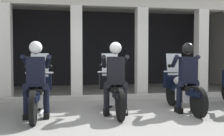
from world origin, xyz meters
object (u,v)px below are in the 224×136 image
at_px(police_officer_center, 115,72).
at_px(police_officer_right, 187,71).
at_px(police_officer_left, 36,73).
at_px(motorcycle_right, 182,89).
at_px(motorcycle_left, 38,92).
at_px(motorcycle_center, 113,90).

distance_m(police_officer_center, police_officer_right, 1.65).
height_order(police_officer_left, motorcycle_right, police_officer_left).
relative_size(motorcycle_left, motorcycle_right, 1.00).
xyz_separation_m(police_officer_left, police_officer_center, (1.65, 0.05, 0.00)).
distance_m(police_officer_center, motorcycle_right, 1.73).
bearing_deg(motorcycle_center, motorcycle_left, 179.02).
relative_size(police_officer_center, motorcycle_right, 0.78).
bearing_deg(motorcycle_left, motorcycle_right, 1.20).
height_order(motorcycle_center, motorcycle_right, same).
height_order(police_officer_left, motorcycle_center, police_officer_left).
distance_m(motorcycle_left, motorcycle_center, 1.65).
relative_size(motorcycle_left, police_officer_right, 1.29).
xyz_separation_m(motorcycle_left, police_officer_center, (1.65, -0.23, 0.44)).
bearing_deg(police_officer_center, motorcycle_left, 169.23).
bearing_deg(motorcycle_left, police_officer_center, -7.26).
bearing_deg(motorcycle_center, police_officer_right, -13.37).
xyz_separation_m(motorcycle_left, police_officer_left, (-0.00, -0.28, 0.44)).
relative_size(motorcycle_center, motorcycle_right, 1.00).
bearing_deg(motorcycle_left, motorcycle_center, 2.53).
distance_m(motorcycle_left, police_officer_center, 1.72).
height_order(motorcycle_right, police_officer_right, police_officer_right).
height_order(motorcycle_center, police_officer_right, police_officer_right).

